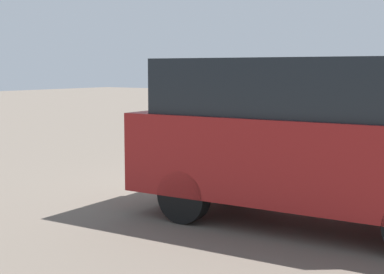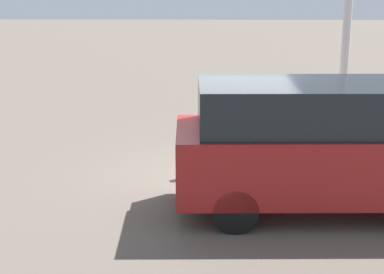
% 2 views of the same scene
% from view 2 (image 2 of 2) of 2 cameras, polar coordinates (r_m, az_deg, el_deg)
% --- Properties ---
extents(ground_plane, '(80.00, 80.00, 0.00)m').
position_cam_2_polar(ground_plane, '(11.40, 3.13, -4.32)').
color(ground_plane, '#60564C').
extents(parking_meter_near, '(0.20, 0.11, 1.30)m').
position_cam_2_polar(parking_meter_near, '(11.57, 1.66, 0.95)').
color(parking_meter_near, '#9E9EA3').
rests_on(parking_meter_near, ground).
extents(lamp_post, '(0.44, 0.44, 6.41)m').
position_cam_2_polar(lamp_post, '(13.48, 14.67, 8.49)').
color(lamp_post, beige).
rests_on(lamp_post, ground).
extents(parked_van, '(4.88, 2.05, 2.20)m').
position_cam_2_polar(parked_van, '(9.87, 12.40, -0.63)').
color(parked_van, maroon).
rests_on(parked_van, ground).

